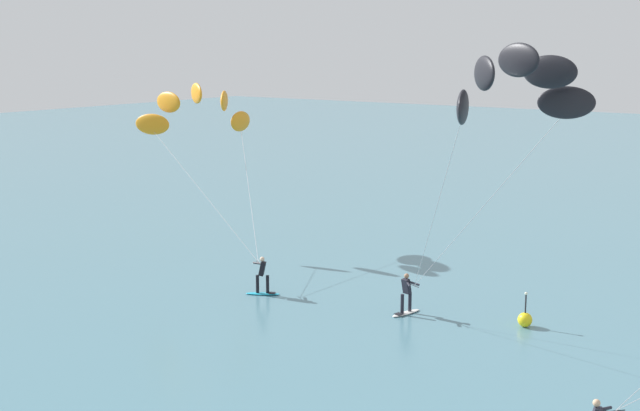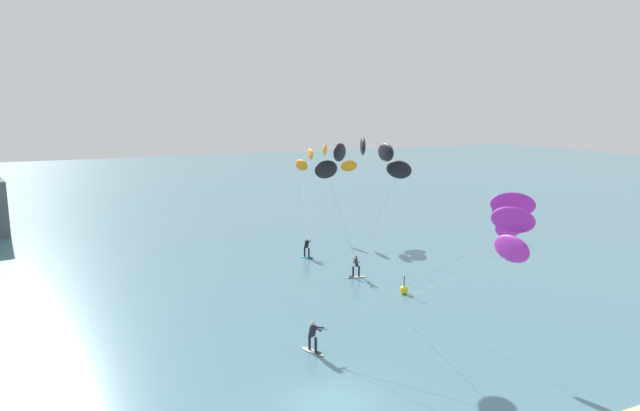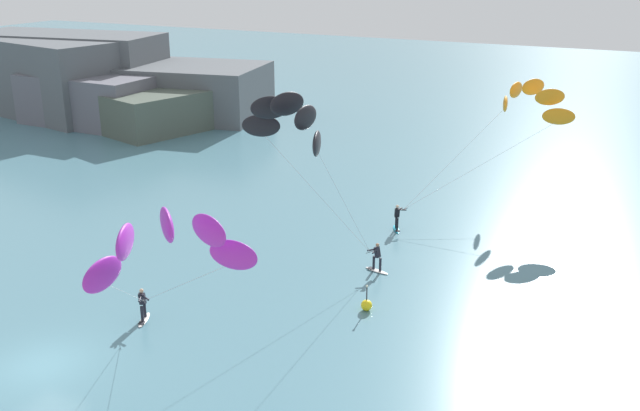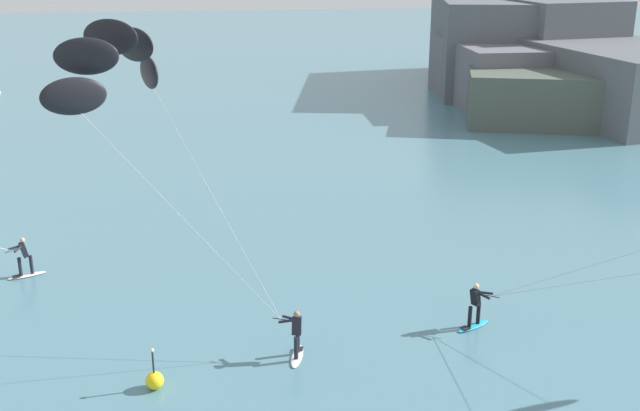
{
  "view_description": "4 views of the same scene",
  "coord_description": "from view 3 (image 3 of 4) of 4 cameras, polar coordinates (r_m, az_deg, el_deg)",
  "views": [
    {
      "loc": [
        -19.69,
        -1.13,
        10.61
      ],
      "look_at": [
        4.8,
        16.27,
        5.01
      ],
      "focal_mm": 48.36,
      "sensor_mm": 36.0,
      "label": 1
    },
    {
      "loc": [
        -9.45,
        -19.47,
        12.61
      ],
      "look_at": [
        6.0,
        14.38,
        5.8
      ],
      "focal_mm": 31.2,
      "sensor_mm": 36.0,
      "label": 2
    },
    {
      "loc": [
        22.51,
        -19.04,
        16.83
      ],
      "look_at": [
        7.09,
        12.64,
        4.36
      ],
      "focal_mm": 40.7,
      "sensor_mm": 36.0,
      "label": 3
    },
    {
      "loc": [
        31.73,
        12.82,
        13.04
      ],
      "look_at": [
        6.74,
        16.38,
        4.34
      ],
      "focal_mm": 43.75,
      "sensor_mm": 36.0,
      "label": 4
    }
  ],
  "objects": [
    {
      "name": "ground_plane",
      "position": [
        33.95,
        -20.98,
        -11.67
      ],
      "size": [
        240.0,
        240.0,
        0.0
      ],
      "primitive_type": "plane",
      "color": "slate"
    },
    {
      "name": "kitesurfer_nearshore",
      "position": [
        25.13,
        -11.93,
        -3.33
      ],
      "size": [
        9.75,
        9.63,
        8.81
      ],
      "color": "white",
      "rests_on": "ground"
    },
    {
      "name": "kitesurfer_mid_water",
      "position": [
        33.95,
        -2.27,
        6.28
      ],
      "size": [
        6.26,
        7.63,
        10.69
      ],
      "color": "white",
      "rests_on": "ground"
    },
    {
      "name": "kitesurfer_far_out",
      "position": [
        51.38,
        16.01,
        7.78
      ],
      "size": [
        9.64,
        12.43,
        8.64
      ],
      "color": "#23ADD1",
      "rests_on": "ground"
    },
    {
      "name": "marker_buoy",
      "position": [
        36.1,
        3.68,
        -7.81
      ],
      "size": [
        0.56,
        0.56,
        1.38
      ],
      "color": "yellow",
      "rests_on": "ground"
    },
    {
      "name": "distant_headland",
      "position": [
        82.03,
        -17.15,
        9.11
      ],
      "size": [
        34.29,
        19.47,
        8.19
      ],
      "color": "#565B60",
      "rests_on": "ground"
    }
  ]
}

